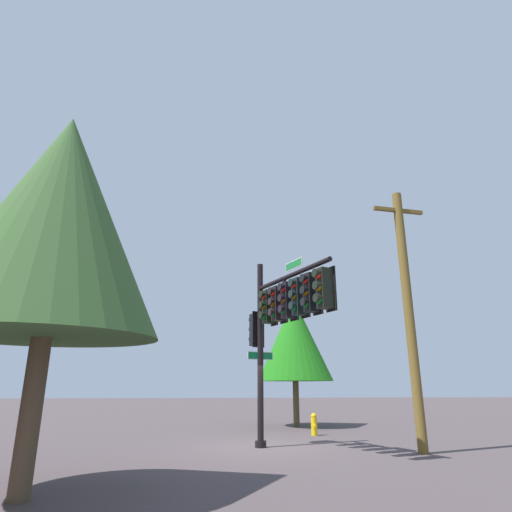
% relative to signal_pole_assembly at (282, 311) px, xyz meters
% --- Properties ---
extents(ground_plane, '(120.00, 120.00, 0.00)m').
position_rel_signal_pole_assembly_xyz_m(ground_plane, '(-1.47, -0.53, -4.10)').
color(ground_plane, '#493D3F').
extents(signal_pole_assembly, '(4.53, 2.08, 6.00)m').
position_rel_signal_pole_assembly_xyz_m(signal_pole_assembly, '(0.00, 0.00, 0.00)').
color(signal_pole_assembly, black).
rests_on(signal_pole_assembly, ground_plane).
extents(utility_pole, '(0.36, 1.80, 8.12)m').
position_rel_signal_pole_assembly_xyz_m(utility_pole, '(0.32, 3.96, 0.09)').
color(utility_pole, brown).
rests_on(utility_pole, ground_plane).
extents(fire_hydrant, '(0.33, 0.24, 0.83)m').
position_rel_signal_pole_assembly_xyz_m(fire_hydrant, '(-4.65, 1.95, -3.68)').
color(fire_hydrant, gold).
rests_on(fire_hydrant, ground_plane).
extents(tree_near, '(4.27, 4.27, 7.46)m').
position_rel_signal_pole_assembly_xyz_m(tree_near, '(4.67, -5.33, 0.97)').
color(tree_near, brown).
rests_on(tree_near, ground_plane).
extents(tree_mid, '(3.71, 3.71, 6.22)m').
position_rel_signal_pole_assembly_xyz_m(tree_mid, '(-8.48, 2.00, 0.05)').
color(tree_mid, brown).
rests_on(tree_mid, ground_plane).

